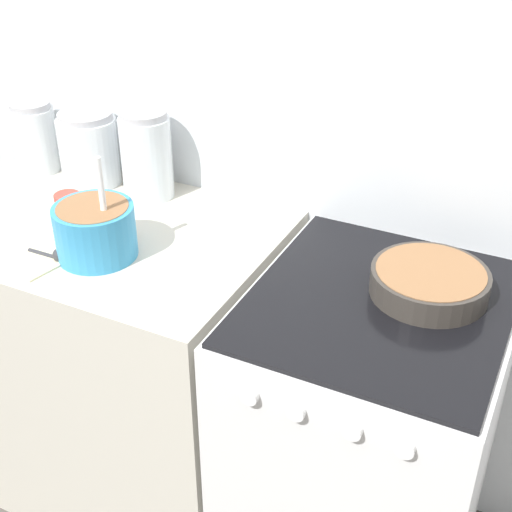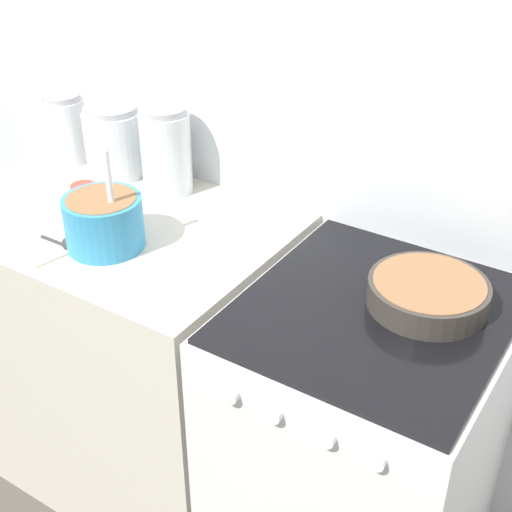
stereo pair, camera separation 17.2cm
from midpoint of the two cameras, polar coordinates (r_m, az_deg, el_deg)
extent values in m
cube|color=silver|center=(1.93, 2.23, 10.87)|extent=(4.99, 0.05, 2.40)
cube|color=beige|center=(2.28, -13.62, -7.95)|extent=(1.00, 0.67, 0.93)
cube|color=silver|center=(1.97, 6.08, -14.99)|extent=(0.61, 0.67, 0.92)
cube|color=black|center=(1.66, 6.97, -3.84)|extent=(0.58, 0.64, 0.01)
cylinder|color=white|center=(1.52, -3.82, -11.24)|extent=(0.04, 0.02, 0.04)
cylinder|color=white|center=(1.48, -0.16, -12.50)|extent=(0.04, 0.02, 0.04)
cylinder|color=white|center=(1.45, 4.28, -13.93)|extent=(0.04, 0.02, 0.04)
cylinder|color=white|center=(1.42, 8.37, -15.17)|extent=(0.04, 0.02, 0.04)
cylinder|color=#338CBF|center=(1.85, -15.35, 1.83)|extent=(0.20, 0.20, 0.14)
cylinder|color=#8C603D|center=(1.83, -15.49, 2.72)|extent=(0.18, 0.18, 0.08)
cylinder|color=white|center=(1.79, -14.83, 3.81)|extent=(0.02, 0.02, 0.26)
cylinder|color=#38332D|center=(1.68, 10.89, -2.20)|extent=(0.27, 0.27, 0.06)
cylinder|color=#8C603D|center=(1.68, 10.91, -2.01)|extent=(0.25, 0.25, 0.05)
cylinder|color=silver|center=(2.37, -19.25, 8.74)|extent=(0.14, 0.14, 0.20)
cylinder|color=tan|center=(2.38, -19.09, 7.86)|extent=(0.12, 0.12, 0.12)
cylinder|color=#B2B2B7|center=(2.33, -19.73, 11.23)|extent=(0.12, 0.12, 0.02)
cylinder|color=silver|center=(2.23, -15.37, 8.04)|extent=(0.18, 0.18, 0.20)
cylinder|color=white|center=(2.25, -15.23, 7.11)|extent=(0.16, 0.16, 0.12)
cylinder|color=#B2B2B7|center=(2.20, -15.78, 10.68)|extent=(0.16, 0.16, 0.02)
cylinder|color=silver|center=(2.10, -11.08, 7.67)|extent=(0.15, 0.15, 0.24)
cylinder|color=olive|center=(2.12, -10.95, 6.50)|extent=(0.13, 0.13, 0.14)
cylinder|color=#B2B2B7|center=(2.06, -11.45, 10.96)|extent=(0.13, 0.13, 0.02)
cylinder|color=#CC3F33|center=(2.02, -17.12, 3.47)|extent=(0.07, 0.07, 0.09)
cube|color=beige|center=(1.94, -18.79, 0.44)|extent=(0.23, 0.28, 0.01)
cylinder|color=#333338|center=(1.91, -19.18, 0.07)|extent=(0.09, 0.01, 0.01)
sphere|color=#333338|center=(1.87, -18.00, -0.01)|extent=(0.04, 0.04, 0.04)
camera|label=1|loc=(0.09, -92.86, -1.75)|focal=50.00mm
camera|label=2|loc=(0.09, 87.14, 1.75)|focal=50.00mm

